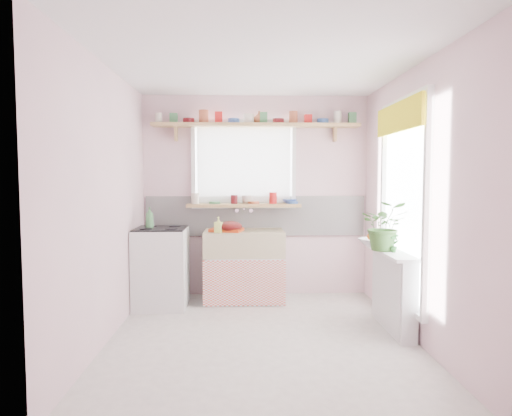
{
  "coord_description": "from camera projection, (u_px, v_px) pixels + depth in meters",
  "views": [
    {
      "loc": [
        -0.19,
        -4.13,
        1.5
      ],
      "look_at": [
        -0.03,
        0.55,
        1.17
      ],
      "focal_mm": 32.0,
      "sensor_mm": 36.0,
      "label": 1
    }
  ],
  "objects": [
    {
      "name": "room",
      "position": [
        318.0,
        188.0,
        5.01
      ],
      "size": [
        3.2,
        3.2,
        3.2
      ],
      "color": "silver",
      "rests_on": "ground"
    },
    {
      "name": "sink_unit",
      "position": [
        244.0,
        265.0,
        5.49
      ],
      "size": [
        0.95,
        0.65,
        1.11
      ],
      "color": "white",
      "rests_on": "ground"
    },
    {
      "name": "cooker",
      "position": [
        161.0,
        267.0,
        5.21
      ],
      "size": [
        0.58,
        0.58,
        0.93
      ],
      "color": "white",
      "rests_on": "ground"
    },
    {
      "name": "radiator_ledge",
      "position": [
        393.0,
        289.0,
        4.45
      ],
      "size": [
        0.22,
        0.95,
        0.78
      ],
      "color": "white",
      "rests_on": "ground"
    },
    {
      "name": "windowsill",
      "position": [
        244.0,
        205.0,
        5.62
      ],
      "size": [
        1.4,
        0.22,
        0.04
      ],
      "primitive_type": "cube",
      "color": "tan",
      "rests_on": "room"
    },
    {
      "name": "pine_shelf",
      "position": [
        256.0,
        125.0,
        5.55
      ],
      "size": [
        2.52,
        0.24,
        0.04
      ],
      "primitive_type": "cube",
      "color": "tan",
      "rests_on": "room"
    },
    {
      "name": "shelf_crockery",
      "position": [
        256.0,
        119.0,
        5.54
      ],
      "size": [
        2.47,
        0.11,
        0.12
      ],
      "color": "silver",
      "rests_on": "pine_shelf"
    },
    {
      "name": "sill_crockery",
      "position": [
        240.0,
        199.0,
        5.62
      ],
      "size": [
        1.35,
        0.11,
        0.12
      ],
      "color": "silver",
      "rests_on": "windowsill"
    },
    {
      "name": "dish_tray",
      "position": [
        226.0,
        230.0,
        5.37
      ],
      "size": [
        0.42,
        0.36,
        0.04
      ],
      "primitive_type": "cube",
      "rotation": [
        0.0,
        0.0,
        -0.26
      ],
      "color": "#DA4113",
      "rests_on": "sink_unit"
    },
    {
      "name": "colander",
      "position": [
        230.0,
        226.0,
        5.33
      ],
      "size": [
        0.36,
        0.36,
        0.13
      ],
      "primitive_type": "ellipsoid",
      "rotation": [
        0.0,
        0.0,
        -0.35
      ],
      "color": "#5C0F0F",
      "rests_on": "sink_unit"
    },
    {
      "name": "jade_plant",
      "position": [
        385.0,
        226.0,
        4.43
      ],
      "size": [
        0.52,
        0.48,
        0.49
      ],
      "primitive_type": "imported",
      "rotation": [
        0.0,
        0.0,
        -0.26
      ],
      "color": "#3A6829",
      "rests_on": "radiator_ledge"
    },
    {
      "name": "fruit_bowl",
      "position": [
        376.0,
        242.0,
        4.72
      ],
      "size": [
        0.43,
        0.43,
        0.08
      ],
      "primitive_type": "imported",
      "rotation": [
        0.0,
        0.0,
        0.42
      ],
      "color": "silver",
      "rests_on": "radiator_ledge"
    },
    {
      "name": "herb_pot",
      "position": [
        394.0,
        242.0,
        4.34
      ],
      "size": [
        0.11,
        0.08,
        0.2
      ],
      "primitive_type": "imported",
      "rotation": [
        0.0,
        0.0,
        0.07
      ],
      "color": "#2D702E",
      "rests_on": "radiator_ledge"
    },
    {
      "name": "soap_bottle_sink",
      "position": [
        219.0,
        225.0,
        5.25
      ],
      "size": [
        0.1,
        0.11,
        0.18
      ],
      "primitive_type": "imported",
      "rotation": [
        0.0,
        0.0,
        -0.32
      ],
      "color": "#E0F76D",
      "rests_on": "sink_unit"
    },
    {
      "name": "sill_cup",
      "position": [
        247.0,
        199.0,
        5.68
      ],
      "size": [
        0.17,
        0.17,
        0.1
      ],
      "primitive_type": "imported",
      "rotation": [
        0.0,
        0.0,
        -0.37
      ],
      "color": "beige",
      "rests_on": "windowsill"
    },
    {
      "name": "sill_bowl",
      "position": [
        290.0,
        201.0,
        5.7
      ],
      "size": [
        0.19,
        0.19,
        0.05
      ],
      "primitive_type": "imported",
      "rotation": [
        0.0,
        0.0,
        -0.1
      ],
      "color": "#3355A6",
      "rests_on": "windowsill"
    },
    {
      "name": "shelf_vase",
      "position": [
        259.0,
        118.0,
        5.59
      ],
      "size": [
        0.15,
        0.15,
        0.16
      ],
      "primitive_type": "imported",
      "rotation": [
        0.0,
        0.0,
        -0.0
      ],
      "color": "#A95634",
      "rests_on": "pine_shelf"
    },
    {
      "name": "cooker_bottle",
      "position": [
        149.0,
        218.0,
        5.12
      ],
      "size": [
        0.1,
        0.1,
        0.24
      ],
      "primitive_type": "imported",
      "rotation": [
        0.0,
        0.0,
        0.05
      ],
      "color": "#458B4C",
      "rests_on": "cooker"
    },
    {
      "name": "fruit",
      "position": [
        376.0,
        236.0,
        4.72
      ],
      "size": [
        0.2,
        0.14,
        0.1
      ],
      "color": "#DE5F12",
      "rests_on": "fruit_bowl"
    }
  ]
}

